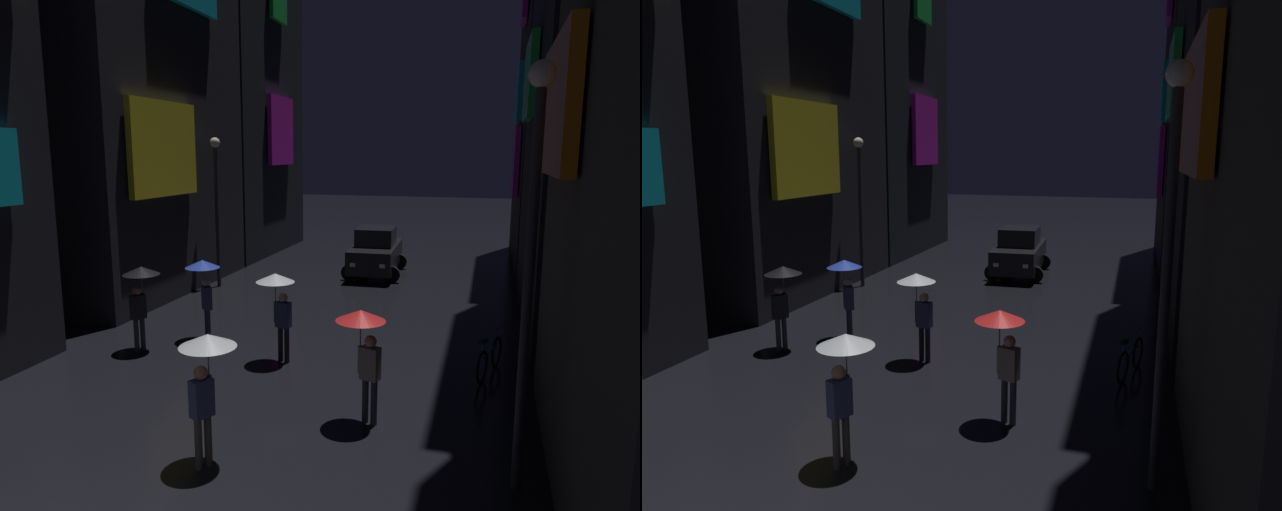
% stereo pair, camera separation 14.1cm
% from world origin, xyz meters
% --- Properties ---
extents(building_left_far, '(4.25, 7.83, 23.41)m').
position_xyz_m(building_left_far, '(-7.49, 21.92, 11.70)').
color(building_left_far, black).
rests_on(building_left_far, ground).
extents(building_right_far, '(4.25, 8.84, 17.47)m').
position_xyz_m(building_right_far, '(7.48, 22.41, 8.74)').
color(building_right_far, black).
rests_on(building_right_far, ground).
extents(pedestrian_foreground_left_clear, '(0.90, 0.90, 2.12)m').
position_xyz_m(pedestrian_foreground_left_clear, '(0.37, 3.31, 1.67)').
color(pedestrian_foreground_left_clear, '#38332D').
rests_on(pedestrian_foreground_left_clear, ground).
extents(pedestrian_far_right_black, '(0.90, 0.90, 2.12)m').
position_xyz_m(pedestrian_far_right_black, '(-3.67, 7.59, 1.67)').
color(pedestrian_far_right_black, '#2D2D38').
rests_on(pedestrian_far_right_black, ground).
extents(pedestrian_near_crossing_blue, '(0.90, 0.90, 2.12)m').
position_xyz_m(pedestrian_near_crossing_blue, '(-2.59, 8.81, 1.67)').
color(pedestrian_near_crossing_blue, '#2D2D38').
rests_on(pedestrian_near_crossing_blue, ground).
extents(pedestrian_foreground_right_clear, '(0.90, 0.90, 2.12)m').
position_xyz_m(pedestrian_foreground_right_clear, '(-0.17, 7.83, 1.67)').
color(pedestrian_foreground_right_clear, black).
rests_on(pedestrian_foreground_right_clear, ground).
extents(pedestrian_midstreet_left_red, '(0.90, 0.90, 2.12)m').
position_xyz_m(pedestrian_midstreet_left_red, '(2.40, 5.37, 1.67)').
color(pedestrian_midstreet_left_red, '#2D2D38').
rests_on(pedestrian_midstreet_left_red, ground).
extents(bicycle_parked_at_storefront, '(0.56, 1.77, 0.96)m').
position_xyz_m(bicycle_parked_at_storefront, '(4.60, 8.38, 0.39)').
color(bicycle_parked_at_storefront, black).
rests_on(bicycle_parked_at_storefront, ground).
extents(car_distant, '(2.38, 4.21, 1.92)m').
position_xyz_m(car_distant, '(0.13, 18.09, 0.93)').
color(car_distant, black).
rests_on(car_distant, ground).
extents(streetlamp_left_far, '(0.36, 0.36, 5.39)m').
position_xyz_m(streetlamp_left_far, '(-5.00, 14.43, 3.38)').
color(streetlamp_left_far, '#2D2D33').
rests_on(streetlamp_left_far, ground).
extents(streetlamp_right_near, '(0.36, 0.36, 6.05)m').
position_xyz_m(streetlamp_right_near, '(5.00, 4.01, 3.74)').
color(streetlamp_right_near, '#2D2D33').
rests_on(streetlamp_right_near, ground).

